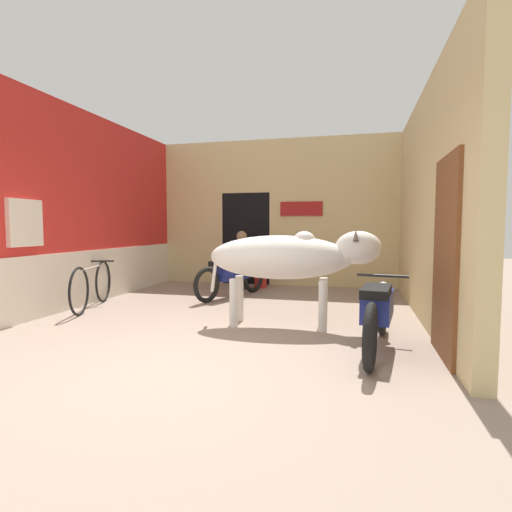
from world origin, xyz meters
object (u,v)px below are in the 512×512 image
at_px(plastic_stool, 260,278).
at_px(shopkeeper_seated, 241,258).
at_px(cow, 289,258).
at_px(motorcycle_far, 232,275).
at_px(motorcycle_near, 378,311).
at_px(bicycle, 92,285).

bearing_deg(plastic_stool, shopkeeper_seated, -147.58).
relative_size(cow, motorcycle_far, 1.22).
bearing_deg(motorcycle_near, bicycle, 164.81).
xyz_separation_m(cow, shopkeeper_seated, (-1.50, 2.90, -0.26)).
bearing_deg(motorcycle_far, motorcycle_near, -47.46).
xyz_separation_m(bicycle, shopkeeper_seated, (1.75, 2.53, 0.27)).
height_order(motorcycle_near, plastic_stool, motorcycle_near).
relative_size(shopkeeper_seated, plastic_stool, 3.08).
xyz_separation_m(shopkeeper_seated, plastic_stool, (0.36, 0.23, -0.43)).
distance_m(motorcycle_near, plastic_stool, 4.51).
xyz_separation_m(cow, motorcycle_far, (-1.38, 1.87, -0.48)).
height_order(shopkeeper_seated, plastic_stool, shopkeeper_seated).
bearing_deg(shopkeeper_seated, plastic_stool, 32.42).
xyz_separation_m(motorcycle_near, motorcycle_far, (-2.45, 2.67, -0.01)).
relative_size(motorcycle_far, bicycle, 1.07).
xyz_separation_m(motorcycle_far, shopkeeper_seated, (-0.11, 1.03, 0.22)).
distance_m(motorcycle_far, shopkeeper_seated, 1.06).
bearing_deg(bicycle, motorcycle_near, -15.19).
relative_size(cow, plastic_stool, 5.66).
relative_size(motorcycle_near, bicycle, 1.14).
relative_size(motorcycle_far, shopkeeper_seated, 1.51).
bearing_deg(cow, bicycle, 173.45).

